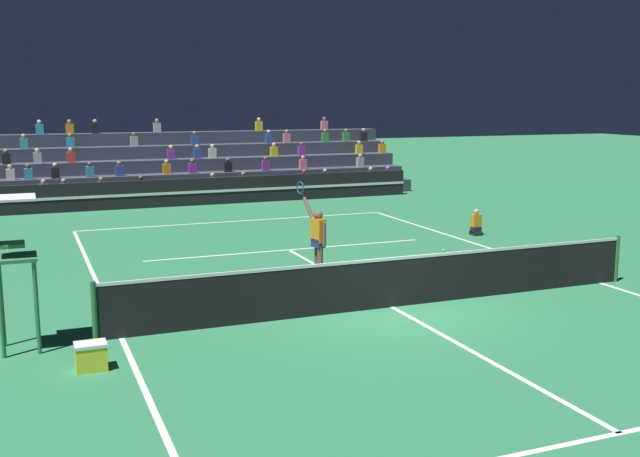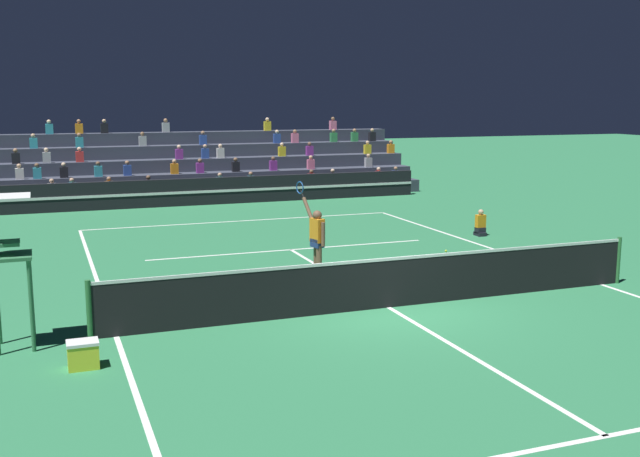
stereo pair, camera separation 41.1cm
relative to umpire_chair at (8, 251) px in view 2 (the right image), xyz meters
The scene contains 10 objects.
ground_plane 7.42m from the umpire_chair, ahead, with size 120.00×120.00×0.00m, color #2D7A4C.
court_lines 7.42m from the umpire_chair, ahead, with size 11.10×23.90×0.01m.
tennis_net 7.32m from the umpire_chair, ahead, with size 12.00×0.10×1.10m.
sponsor_banner_wall 17.99m from the umpire_chair, 66.29° to the left, with size 18.00×0.26×1.10m.
bleacher_stand 21.50m from the umpire_chair, 70.36° to the left, with size 19.83×4.75×3.38m.
umpire_chair is the anchor object (origin of this frame).
ball_kid_courtside 15.05m from the umpire_chair, 25.42° to the left, with size 0.30×0.36×0.84m.
tennis_player 7.15m from the umpire_chair, 21.72° to the left, with size 0.39×1.20×2.39m.
tennis_ball 12.24m from the umpire_chair, 22.15° to the left, with size 0.07×0.07×0.07m, color #C6DB33.
equipment_cooler 2.34m from the umpire_chair, 53.83° to the right, with size 0.50×0.38×0.45m.
Camera 2 is at (-6.63, -13.57, 4.29)m, focal length 42.00 mm.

